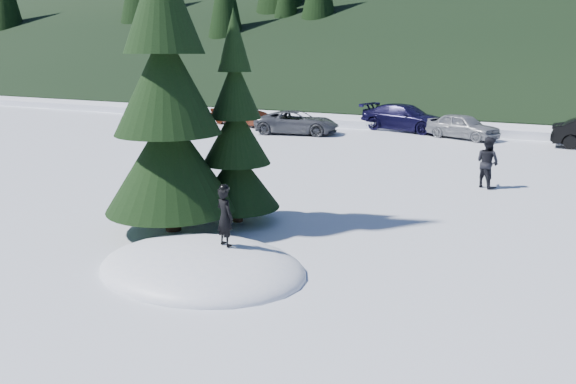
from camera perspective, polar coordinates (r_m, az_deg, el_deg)
The scene contains 11 objects.
ground at distance 11.70m, azimuth -8.75°, elevation -7.79°, with size 200.00×200.00×0.00m, color white.
snow_mound at distance 11.70m, azimuth -8.75°, elevation -7.79°, with size 4.48×3.52×0.96m, color white.
spruce_tall at distance 13.70m, azimuth -12.22°, elevation 9.53°, with size 3.20×3.20×8.60m.
spruce_short at distance 14.35m, azimuth -5.29°, elevation 5.08°, with size 2.20×2.20×5.37m.
child_skier at distance 11.40m, azimuth -6.43°, elevation -2.51°, with size 0.44×0.29×1.21m, color black.
adult_0 at distance 19.41m, azimuth 19.60°, elevation 2.85°, with size 0.81×0.63×1.67m, color black.
car_0 at distance 36.02m, azimuth -10.88°, elevation 7.86°, with size 1.49×3.71×1.26m, color black.
car_1 at distance 34.70m, azimuth -4.93°, elevation 7.86°, with size 1.38×3.95×1.30m, color #3F160B.
car_2 at distance 30.73m, azimuth 0.91°, elevation 7.09°, with size 2.09×4.54×1.26m, color #4B4D52.
car_3 at distance 32.61m, azimuth 11.78°, elevation 7.40°, with size 2.08×5.12×1.49m, color black.
car_4 at distance 30.34m, azimuth 17.34°, elevation 6.40°, with size 1.52×3.78×1.29m, color gray.
Camera 1 is at (6.60, -8.65, 4.30)m, focal length 35.00 mm.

